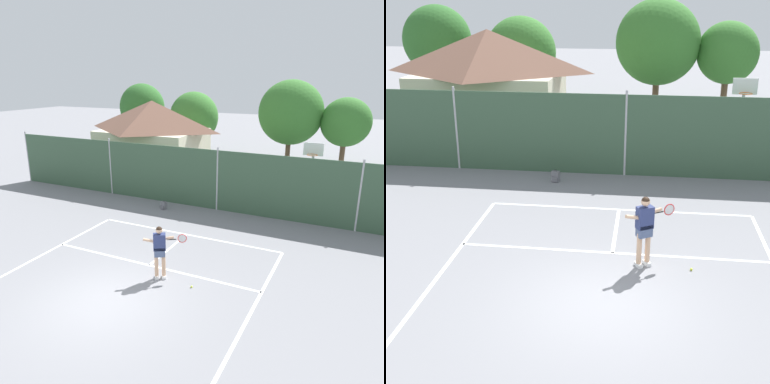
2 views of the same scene
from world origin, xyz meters
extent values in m
plane|color=gray|center=(0.00, 0.00, 0.00)|extent=(120.00, 120.00, 0.00)
cube|color=white|center=(0.00, 5.50, 0.00)|extent=(8.20, 0.10, 0.01)
cube|color=white|center=(-4.10, 0.00, 0.00)|extent=(0.10, 11.00, 0.01)
cube|color=white|center=(4.10, 0.00, 0.00)|extent=(0.10, 11.00, 0.01)
cube|color=white|center=(0.00, 2.48, 0.00)|extent=(8.20, 0.10, 0.01)
cube|color=white|center=(0.00, 3.96, 0.00)|extent=(0.10, 2.97, 0.01)
cube|color=#38563D|center=(0.00, 9.00, 1.53)|extent=(26.00, 0.05, 3.05)
cylinder|color=#B2B2B7|center=(-13.00, 9.00, 1.60)|extent=(0.09, 0.09, 3.20)
cylinder|color=#B2B2B7|center=(-6.50, 9.00, 1.60)|extent=(0.09, 0.09, 3.20)
cylinder|color=#B2B2B7|center=(0.00, 9.00, 1.60)|extent=(0.09, 0.09, 3.20)
cylinder|color=#B2B2B7|center=(6.50, 9.00, 1.60)|extent=(0.09, 0.09, 3.20)
cylinder|color=#9E9EA3|center=(4.30, 10.25, 1.52)|extent=(0.12, 0.12, 3.05)
cube|color=white|center=(4.30, 10.15, 3.25)|extent=(0.90, 0.06, 0.60)
torus|color=#D85919|center=(4.30, 9.88, 3.03)|extent=(0.48, 0.48, 0.02)
cube|color=beige|center=(-6.52, 13.70, 1.56)|extent=(6.41, 4.86, 3.11)
pyramid|color=brown|center=(-6.52, 13.70, 4.06)|extent=(6.92, 5.25, 1.89)
cylinder|color=brown|center=(-11.57, 20.40, 1.13)|extent=(0.36, 0.36, 2.27)
ellipsoid|color=#2D6628|center=(-11.57, 20.40, 3.97)|extent=(4.00, 3.60, 4.00)
cylinder|color=brown|center=(-6.60, 20.40, 0.80)|extent=(0.36, 0.36, 1.61)
ellipsoid|color=#38752D|center=(-6.60, 20.40, 3.33)|extent=(4.06, 3.66, 4.06)
cylinder|color=brown|center=(1.20, 20.40, 1.00)|extent=(0.36, 0.36, 1.99)
ellipsoid|color=#38752D|center=(1.20, 20.40, 3.98)|extent=(4.69, 4.22, 4.69)
cylinder|color=brown|center=(5.02, 20.40, 1.02)|extent=(0.36, 0.36, 2.03)
ellipsoid|color=#38752D|center=(5.02, 20.40, 3.47)|extent=(3.39, 3.05, 3.39)
cube|color=silver|center=(0.70, 1.82, 0.05)|extent=(0.23, 0.29, 0.10)
cube|color=silver|center=(0.90, 1.94, 0.05)|extent=(0.23, 0.29, 0.10)
cylinder|color=tan|center=(0.70, 1.82, 0.51)|extent=(0.13, 0.13, 0.82)
cylinder|color=tan|center=(0.90, 1.94, 0.51)|extent=(0.13, 0.13, 0.82)
cube|color=#47567A|center=(0.80, 1.88, 0.98)|extent=(0.43, 0.39, 0.32)
cube|color=navy|center=(0.80, 1.88, 1.32)|extent=(0.47, 0.41, 0.56)
sphere|color=tan|center=(0.80, 1.88, 1.73)|extent=(0.22, 0.22, 0.22)
sphere|color=black|center=(0.80, 1.88, 1.75)|extent=(0.21, 0.21, 0.21)
cylinder|color=tan|center=(0.96, 2.00, 1.42)|extent=(0.53, 0.36, 0.17)
cylinder|color=tan|center=(0.56, 1.74, 1.37)|extent=(0.48, 0.33, 0.22)
cylinder|color=black|center=(1.12, 2.13, 1.37)|extent=(0.28, 0.18, 0.04)
torus|color=red|center=(1.40, 2.35, 1.37)|extent=(0.27, 0.17, 0.30)
cylinder|color=silver|center=(1.40, 2.35, 1.37)|extent=(0.23, 0.14, 0.26)
sphere|color=#CCE033|center=(2.00, 1.79, 0.03)|extent=(0.07, 0.07, 0.07)
cube|color=slate|center=(-2.46, 7.90, 0.20)|extent=(0.32, 0.25, 0.40)
cube|color=slate|center=(-2.49, 7.78, 0.12)|extent=(0.23, 0.12, 0.18)
torus|color=black|center=(-2.46, 7.90, 0.42)|extent=(0.09, 0.04, 0.09)
camera|label=1|loc=(6.47, -7.65, 6.42)|focal=34.76mm
camera|label=2|loc=(0.71, -9.87, 6.34)|focal=48.79mm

